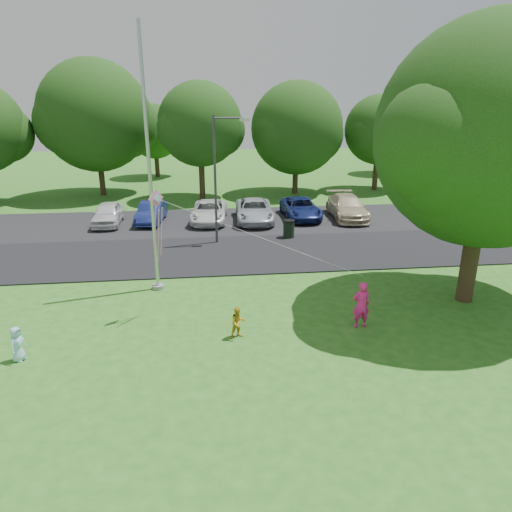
{
  "coord_description": "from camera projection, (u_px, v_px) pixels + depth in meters",
  "views": [
    {
      "loc": [
        -1.5,
        -12.66,
        7.37
      ],
      "look_at": [
        0.43,
        4.0,
        1.6
      ],
      "focal_mm": 32.0,
      "sensor_mm": 36.0,
      "label": 1
    }
  ],
  "objects": [
    {
      "name": "woman",
      "position": [
        361.0,
        305.0,
        15.35
      ],
      "size": [
        0.61,
        0.42,
        1.64
      ],
      "primitive_type": "imported",
      "rotation": [
        0.0,
        0.0,
        3.18
      ],
      "color": "#FF218B",
      "rests_on": "ground"
    },
    {
      "name": "flagpole",
      "position": [
        151.0,
        188.0,
        17.41
      ],
      "size": [
        0.5,
        0.5,
        10.0
      ],
      "color": "#B7BABF",
      "rests_on": "ground"
    },
    {
      "name": "park_road",
      "position": [
        236.0,
        254.0,
        22.9
      ],
      "size": [
        60.0,
        6.0,
        0.06
      ],
      "primitive_type": "cube",
      "color": "black",
      "rests_on": "ground"
    },
    {
      "name": "kite",
      "position": [
        162.0,
        213.0,
        15.2
      ],
      "size": [
        6.94,
        1.95,
        2.72
      ],
      "rotation": [
        0.0,
        0.0,
        0.76
      ],
      "color": "pink",
      "rests_on": "ground"
    },
    {
      "name": "child_yellow",
      "position": [
        238.0,
        323.0,
        14.75
      ],
      "size": [
        0.62,
        0.56,
        1.06
      ],
      "primitive_type": "imported",
      "rotation": [
        0.0,
        0.0,
        0.35
      ],
      "color": "gold",
      "rests_on": "ground"
    },
    {
      "name": "parking_strip",
      "position": [
        228.0,
        221.0,
        29.0
      ],
      "size": [
        42.0,
        7.0,
        0.06
      ],
      "primitive_type": "cube",
      "color": "black",
      "rests_on": "ground"
    },
    {
      "name": "horizon_trees",
      "position": [
        258.0,
        132.0,
        45.31
      ],
      "size": [
        77.46,
        7.2,
        7.02
      ],
      "color": "#332316",
      "rests_on": "ground"
    },
    {
      "name": "ground",
      "position": [
        257.0,
        345.0,
        14.45
      ],
      "size": [
        120.0,
        120.0,
        0.0
      ],
      "primitive_type": "plane",
      "color": "#2A6A1C",
      "rests_on": "ground"
    },
    {
      "name": "street_lamp",
      "position": [
        220.0,
        169.0,
        23.42
      ],
      "size": [
        1.87,
        0.25,
        6.66
      ],
      "rotation": [
        0.0,
        0.0,
        0.02
      ],
      "color": "#3F3F44",
      "rests_on": "ground"
    },
    {
      "name": "big_tree",
      "position": [
        488.0,
        139.0,
        15.64
      ],
      "size": [
        8.71,
        7.91,
        10.2
      ],
      "rotation": [
        0.0,
        0.0,
        0.04
      ],
      "color": "#332316",
      "rests_on": "ground"
    },
    {
      "name": "child_blue",
      "position": [
        17.0,
        344.0,
        13.44
      ],
      "size": [
        0.51,
        0.62,
        1.08
      ],
      "primitive_type": "imported",
      "rotation": [
        0.0,
        0.0,
        1.21
      ],
      "color": "#A1DEF7",
      "rests_on": "ground"
    },
    {
      "name": "parked_cars",
      "position": [
        248.0,
        210.0,
        28.87
      ],
      "size": [
        17.07,
        5.31,
        1.45
      ],
      "color": "silver",
      "rests_on": "ground"
    },
    {
      "name": "tree_row",
      "position": [
        241.0,
        122.0,
        35.52
      ],
      "size": [
        64.35,
        11.94,
        10.88
      ],
      "color": "#332316",
      "rests_on": "ground"
    },
    {
      "name": "trash_can",
      "position": [
        289.0,
        229.0,
        25.39
      ],
      "size": [
        0.65,
        0.65,
        1.04
      ],
      "rotation": [
        0.0,
        0.0,
        -0.12
      ],
      "color": "black",
      "rests_on": "ground"
    }
  ]
}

